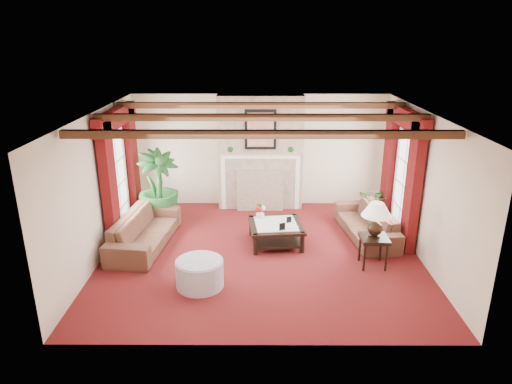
{
  "coord_description": "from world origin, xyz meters",
  "views": [
    {
      "loc": [
        -0.06,
        -7.94,
        4.04
      ],
      "look_at": [
        -0.1,
        0.4,
        1.12
      ],
      "focal_mm": 32.0,
      "sensor_mm": 36.0,
      "label": 1
    }
  ],
  "objects_px": {
    "sofa_right": "(366,218)",
    "ottoman": "(200,273)",
    "coffee_table": "(276,234)",
    "sofa_left": "(144,225)",
    "potted_palm": "(159,202)",
    "side_table": "(373,251)"
  },
  "relations": [
    {
      "from": "sofa_left",
      "to": "coffee_table",
      "type": "height_order",
      "value": "sofa_left"
    },
    {
      "from": "coffee_table",
      "to": "side_table",
      "type": "relative_size",
      "value": 1.81
    },
    {
      "from": "side_table",
      "to": "ottoman",
      "type": "distance_m",
      "value": 3.15
    },
    {
      "from": "sofa_left",
      "to": "sofa_right",
      "type": "bearing_deg",
      "value": -77.51
    },
    {
      "from": "coffee_table",
      "to": "sofa_left",
      "type": "bearing_deg",
      "value": 176.21
    },
    {
      "from": "side_table",
      "to": "coffee_table",
      "type": "bearing_deg",
      "value": 151.86
    },
    {
      "from": "coffee_table",
      "to": "ottoman",
      "type": "bearing_deg",
      "value": -134.88
    },
    {
      "from": "potted_palm",
      "to": "side_table",
      "type": "bearing_deg",
      "value": -25.92
    },
    {
      "from": "sofa_right",
      "to": "coffee_table",
      "type": "height_order",
      "value": "sofa_right"
    },
    {
      "from": "sofa_right",
      "to": "ottoman",
      "type": "bearing_deg",
      "value": -64.92
    },
    {
      "from": "coffee_table",
      "to": "ottoman",
      "type": "relative_size",
      "value": 1.31
    },
    {
      "from": "sofa_right",
      "to": "side_table",
      "type": "xyz_separation_m",
      "value": [
        -0.17,
        -1.3,
        -0.11
      ]
    },
    {
      "from": "sofa_right",
      "to": "side_table",
      "type": "bearing_deg",
      "value": -14.29
    },
    {
      "from": "sofa_left",
      "to": "coffee_table",
      "type": "bearing_deg",
      "value": -81.42
    },
    {
      "from": "sofa_right",
      "to": "ottoman",
      "type": "distance_m",
      "value": 3.82
    },
    {
      "from": "ottoman",
      "to": "side_table",
      "type": "bearing_deg",
      "value": 13.27
    },
    {
      "from": "sofa_left",
      "to": "potted_palm",
      "type": "bearing_deg",
      "value": 4.51
    },
    {
      "from": "sofa_left",
      "to": "coffee_table",
      "type": "xyz_separation_m",
      "value": [
        2.61,
        0.1,
        -0.22
      ]
    },
    {
      "from": "sofa_right",
      "to": "coffee_table",
      "type": "distance_m",
      "value": 1.94
    },
    {
      "from": "sofa_left",
      "to": "ottoman",
      "type": "xyz_separation_m",
      "value": [
        1.28,
        -1.55,
        -0.2
      ]
    },
    {
      "from": "sofa_right",
      "to": "ottoman",
      "type": "relative_size",
      "value": 2.63
    },
    {
      "from": "potted_palm",
      "to": "ottoman",
      "type": "height_order",
      "value": "potted_palm"
    }
  ]
}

